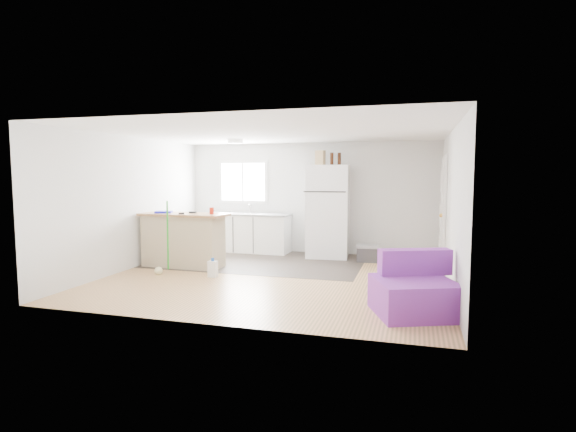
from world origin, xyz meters
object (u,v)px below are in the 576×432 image
(cardboard_box, at_px, (320,158))
(bottle_right, at_px, (339,159))
(refrigerator, at_px, (328,211))
(cleaner_jug, at_px, (213,269))
(bottle_left, at_px, (332,159))
(purple_seat, at_px, (414,291))
(mop, at_px, (161,261))
(kitchen_cabinets, at_px, (248,232))
(peninsula, at_px, (183,240))
(blue_tray, at_px, (164,212))
(cooler, at_px, (368,253))
(red_cup, at_px, (212,211))

(cardboard_box, height_order, bottle_right, cardboard_box)
(refrigerator, height_order, cleaner_jug, refrigerator)
(cardboard_box, bearing_deg, bottle_left, -14.23)
(purple_seat, distance_m, bottle_right, 4.19)
(purple_seat, relative_size, mop, 0.91)
(bottle_right, bearing_deg, cardboard_box, 177.83)
(kitchen_cabinets, bearing_deg, peninsula, -106.07)
(cleaner_jug, bearing_deg, cardboard_box, 63.51)
(blue_tray, relative_size, cardboard_box, 1.00)
(peninsula, relative_size, purple_seat, 1.41)
(bottle_left, relative_size, bottle_right, 1.00)
(cooler, xyz_separation_m, cleaner_jug, (-2.37, -2.05, -0.03))
(kitchen_cabinets, height_order, red_cup, kitchen_cabinets)
(kitchen_cabinets, xyz_separation_m, cardboard_box, (1.66, -0.12, 1.62))
(kitchen_cabinets, relative_size, purple_seat, 1.65)
(cooler, xyz_separation_m, red_cup, (-2.67, -1.41, 0.89))
(mop, xyz_separation_m, bottle_left, (2.54, 2.34, 1.80))
(mop, height_order, red_cup, mop)
(refrigerator, height_order, blue_tray, refrigerator)
(blue_tray, bearing_deg, red_cup, 0.93)
(refrigerator, distance_m, cooler, 1.21)
(cooler, bearing_deg, cardboard_box, 157.70)
(cardboard_box, bearing_deg, blue_tray, -146.30)
(purple_seat, distance_m, cleaner_jug, 3.45)
(cleaner_jug, distance_m, bottle_left, 3.38)
(purple_seat, bearing_deg, red_cup, 132.41)
(refrigerator, bearing_deg, cardboard_box, 178.67)
(refrigerator, relative_size, bottle_right, 7.64)
(purple_seat, relative_size, blue_tray, 3.92)
(kitchen_cabinets, xyz_separation_m, blue_tray, (-0.96, -1.87, 0.58))
(cooler, bearing_deg, purple_seat, -79.47)
(peninsula, distance_m, bottle_left, 3.36)
(refrigerator, height_order, mop, refrigerator)
(red_cup, bearing_deg, cardboard_box, 46.47)
(mop, height_order, cardboard_box, cardboard_box)
(kitchen_cabinets, height_order, cooler, kitchen_cabinets)
(cooler, height_order, mop, mop)
(cleaner_jug, xyz_separation_m, cardboard_box, (1.34, 2.37, 1.92))
(kitchen_cabinets, height_order, blue_tray, kitchen_cabinets)
(refrigerator, xyz_separation_m, bottle_left, (0.08, -0.07, 1.08))
(refrigerator, relative_size, cleaner_jug, 5.89)
(mop, bearing_deg, kitchen_cabinets, 43.42)
(cardboard_box, bearing_deg, bottle_right, -2.17)
(red_cup, distance_m, bottle_right, 2.84)
(cleaner_jug, relative_size, cardboard_box, 1.08)
(cardboard_box, bearing_deg, cooler, -17.24)
(kitchen_cabinets, relative_size, blue_tray, 6.46)
(blue_tray, xyz_separation_m, bottle_left, (2.87, 1.68, 1.02))
(refrigerator, bearing_deg, mop, -140.65)
(kitchen_cabinets, relative_size, bottle_left, 7.75)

